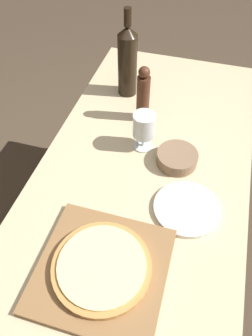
{
  "coord_description": "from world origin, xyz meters",
  "views": [
    {
      "loc": [
        0.15,
        -0.61,
        1.58
      ],
      "look_at": [
        -0.04,
        0.04,
        0.8
      ],
      "focal_mm": 35.0,
      "sensor_mm": 36.0,
      "label": 1
    }
  ],
  "objects_px": {
    "wine_bottle": "(127,61)",
    "wine_glass": "(144,126)",
    "pepper_mill": "(143,95)",
    "pizza": "(102,266)",
    "small_bowl": "(177,158)"
  },
  "relations": [
    {
      "from": "pizza",
      "to": "wine_glass",
      "type": "distance_m",
      "value": 0.49
    },
    {
      "from": "wine_glass",
      "to": "small_bowl",
      "type": "distance_m",
      "value": 0.16
    },
    {
      "from": "wine_bottle",
      "to": "pepper_mill",
      "type": "relative_size",
      "value": 1.56
    },
    {
      "from": "pizza",
      "to": "small_bowl",
      "type": "xyz_separation_m",
      "value": [
        0.12,
        0.44,
        -0.01
      ]
    },
    {
      "from": "pizza",
      "to": "wine_glass",
      "type": "height_order",
      "value": "wine_glass"
    },
    {
      "from": "wine_glass",
      "to": "wine_bottle",
      "type": "bearing_deg",
      "value": 115.83
    },
    {
      "from": "wine_bottle",
      "to": "wine_glass",
      "type": "bearing_deg",
      "value": -64.17
    },
    {
      "from": "wine_bottle",
      "to": "wine_glass",
      "type": "xyz_separation_m",
      "value": [
        0.14,
        -0.3,
        -0.05
      ]
    },
    {
      "from": "pepper_mill",
      "to": "wine_glass",
      "type": "xyz_separation_m",
      "value": [
        0.04,
        -0.15,
        -0.01
      ]
    },
    {
      "from": "wine_glass",
      "to": "pepper_mill",
      "type": "bearing_deg",
      "value": 105.3
    },
    {
      "from": "pizza",
      "to": "wine_bottle",
      "type": "distance_m",
      "value": 0.81
    },
    {
      "from": "pepper_mill",
      "to": "wine_glass",
      "type": "distance_m",
      "value": 0.16
    },
    {
      "from": "wine_bottle",
      "to": "pepper_mill",
      "type": "xyz_separation_m",
      "value": [
        0.1,
        -0.15,
        -0.04
      ]
    },
    {
      "from": "wine_bottle",
      "to": "small_bowl",
      "type": "distance_m",
      "value": 0.46
    },
    {
      "from": "pizza",
      "to": "pepper_mill",
      "type": "bearing_deg",
      "value": 94.79
    }
  ]
}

